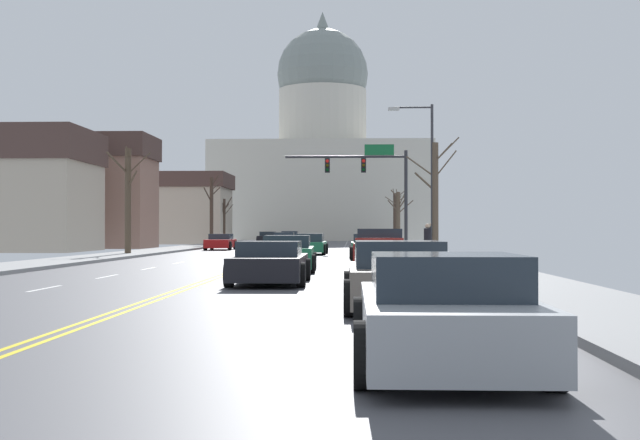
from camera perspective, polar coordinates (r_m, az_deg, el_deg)
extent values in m
cube|color=#4D4D52|center=(39.22, -3.82, -2.85)|extent=(14.00, 180.00, 0.06)
cube|color=yellow|center=(39.23, -3.99, -2.80)|extent=(0.10, 176.40, 0.00)
cube|color=yellow|center=(39.21, -3.64, -2.80)|extent=(0.10, 176.40, 0.00)
cube|color=silver|center=(9.80, -1.74, -9.31)|extent=(0.12, 2.20, 0.00)
cube|color=silver|center=(14.96, -0.32, -6.32)|extent=(0.12, 2.20, 0.00)
cube|color=silver|center=(20.13, 0.36, -4.85)|extent=(0.12, 2.20, 0.00)
cube|color=silver|center=(25.32, 0.76, -3.99)|extent=(0.12, 2.20, 0.00)
cube|color=silver|center=(30.51, 1.03, -3.42)|extent=(0.12, 2.20, 0.00)
cube|color=silver|center=(35.70, 1.21, -3.02)|extent=(0.12, 2.20, 0.00)
cube|color=silver|center=(40.90, 1.35, -2.72)|extent=(0.12, 2.20, 0.00)
cube|color=silver|center=(46.10, 1.46, -2.48)|extent=(0.12, 2.20, 0.00)
cube|color=silver|center=(51.29, 1.55, -2.30)|extent=(0.12, 2.20, 0.00)
cube|color=silver|center=(56.49, 1.62, -2.14)|extent=(0.12, 2.20, 0.00)
cube|color=silver|center=(61.69, 1.68, -2.02)|extent=(0.12, 2.20, 0.00)
cube|color=silver|center=(66.89, 1.73, -1.91)|extent=(0.12, 2.20, 0.00)
cube|color=silver|center=(72.09, 1.77, -1.82)|extent=(0.12, 2.20, 0.00)
cube|color=silver|center=(77.28, 1.81, -1.74)|extent=(0.12, 2.20, 0.00)
cube|color=silver|center=(82.48, 1.84, -1.67)|extent=(0.12, 2.20, 0.00)
cube|color=silver|center=(87.68, 1.87, -1.61)|extent=(0.12, 2.20, 0.00)
cube|color=silver|center=(92.88, 1.89, -1.56)|extent=(0.12, 2.20, 0.00)
cube|color=silver|center=(98.08, 1.91, -1.51)|extent=(0.12, 2.20, 0.00)
cube|color=silver|center=(103.28, 1.93, -1.47)|extent=(0.12, 2.20, 0.00)
cube|color=silver|center=(21.54, -18.66, -4.55)|extent=(0.12, 2.20, 0.00)
cube|color=silver|center=(26.45, -14.61, -3.83)|extent=(0.12, 2.20, 0.00)
cube|color=silver|center=(31.46, -11.85, -3.32)|extent=(0.12, 2.20, 0.00)
cube|color=silver|center=(36.52, -9.85, -2.96)|extent=(0.12, 2.20, 0.00)
cube|color=silver|center=(41.61, -8.34, -2.67)|extent=(0.12, 2.20, 0.00)
cube|color=silver|center=(46.73, -7.16, -2.45)|extent=(0.12, 2.20, 0.00)
cube|color=silver|center=(51.86, -6.21, -2.27)|extent=(0.12, 2.20, 0.00)
cube|color=silver|center=(57.01, -5.44, -2.13)|extent=(0.12, 2.20, 0.00)
cube|color=silver|center=(62.16, -4.79, -2.01)|extent=(0.12, 2.20, 0.00)
cube|color=silver|center=(67.32, -4.24, -1.90)|extent=(0.12, 2.20, 0.00)
cube|color=silver|center=(72.49, -3.77, -1.81)|extent=(0.12, 2.20, 0.00)
cube|color=silver|center=(77.66, -3.37, -1.73)|extent=(0.12, 2.20, 0.00)
cube|color=silver|center=(82.84, -3.01, -1.67)|extent=(0.12, 2.20, 0.00)
cube|color=silver|center=(88.02, -2.70, -1.61)|extent=(0.12, 2.20, 0.00)
cube|color=silver|center=(93.20, -2.42, -1.55)|extent=(0.12, 2.20, 0.00)
cube|color=silver|center=(98.38, -2.17, -1.51)|extent=(0.12, 2.20, 0.00)
cube|color=silver|center=(103.56, -1.94, -1.46)|extent=(0.12, 2.20, 0.00)
cube|color=gray|center=(39.23, 8.64, -2.70)|extent=(3.00, 180.00, 0.14)
cube|color=gray|center=(41.00, -15.72, -2.59)|extent=(3.00, 180.00, 0.14)
cylinder|color=#28282D|center=(52.92, 6.01, 1.38)|extent=(0.22, 0.22, 6.43)
cylinder|color=#28282D|center=(52.98, 1.79, 4.43)|extent=(7.80, 0.16, 0.16)
cube|color=black|center=(52.94, 3.06, 3.82)|extent=(0.32, 0.28, 0.92)
sphere|color=red|center=(52.80, 3.06, 4.14)|extent=(0.22, 0.22, 0.22)
sphere|color=#332B05|center=(52.78, 3.06, 3.84)|extent=(0.22, 0.22, 0.22)
sphere|color=black|center=(52.76, 3.06, 3.53)|extent=(0.22, 0.22, 0.22)
cube|color=black|center=(52.96, 0.52, 3.82)|extent=(0.32, 0.28, 0.92)
sphere|color=red|center=(52.82, 0.51, 4.14)|extent=(0.22, 0.22, 0.22)
sphere|color=#332B05|center=(52.80, 0.51, 3.83)|extent=(0.22, 0.22, 0.22)
sphere|color=black|center=(52.78, 0.51, 3.53)|extent=(0.22, 0.22, 0.22)
cube|color=#146033|center=(53.07, 4.15, 4.91)|extent=(1.90, 0.06, 0.70)
cylinder|color=#333338|center=(41.85, 7.83, 2.79)|extent=(0.14, 0.14, 7.68)
cylinder|color=#333338|center=(42.15, 6.49, 7.81)|extent=(1.94, 0.09, 0.09)
cube|color=#B2B2AD|center=(42.08, 5.16, 7.72)|extent=(0.56, 0.24, 0.16)
cube|color=beige|center=(112.43, 0.18, 1.89)|extent=(29.05, 19.07, 12.92)
cylinder|color=beige|center=(113.36, 0.18, 7.12)|extent=(12.04, 12.04, 7.74)
sphere|color=gray|center=(114.33, 0.18, 10.13)|extent=(12.49, 12.49, 12.49)
cone|color=gray|center=(115.96, 0.18, 13.74)|extent=(1.80, 1.80, 2.40)
cube|color=#1E7247|center=(48.16, -0.66, -1.87)|extent=(1.79, 4.53, 0.58)
cube|color=#232D38|center=(47.87, -0.68, -1.24)|extent=(1.54, 2.28, 0.48)
cylinder|color=black|center=(49.62, -1.53, -1.99)|extent=(0.23, 0.64, 0.64)
cylinder|color=black|center=(49.51, 0.44, -1.99)|extent=(0.23, 0.64, 0.64)
cylinder|color=black|center=(46.85, -1.82, -2.07)|extent=(0.23, 0.64, 0.64)
cylinder|color=black|center=(46.72, 0.26, -2.07)|extent=(0.23, 0.64, 0.64)
cube|color=#1E7247|center=(41.85, 3.45, -2.00)|extent=(1.83, 4.36, 0.66)
cube|color=#232D38|center=(41.45, 3.46, -1.26)|extent=(1.60, 2.00, 0.43)
cylinder|color=black|center=(43.19, 2.20, -2.19)|extent=(0.22, 0.64, 0.64)
cylinder|color=black|center=(43.24, 4.60, -2.18)|extent=(0.22, 0.64, 0.64)
cylinder|color=black|center=(40.49, 2.21, -2.29)|extent=(0.22, 0.64, 0.64)
cylinder|color=black|center=(40.54, 4.77, -2.28)|extent=(0.22, 0.64, 0.64)
cube|color=maroon|center=(34.49, 4.20, -2.15)|extent=(2.26, 5.73, 0.70)
cube|color=#1E2833|center=(35.27, 4.21, -1.08)|extent=(1.95, 1.99, 0.58)
cube|color=maroon|center=(31.71, 4.16, -1.45)|extent=(1.88, 0.17, 0.22)
cylinder|color=black|center=(36.21, 2.60, -2.36)|extent=(0.31, 0.81, 0.80)
cylinder|color=black|center=(36.20, 5.83, -2.35)|extent=(0.31, 0.81, 0.80)
cylinder|color=black|center=(32.82, 2.40, -2.53)|extent=(0.31, 0.81, 0.80)
cylinder|color=black|center=(32.81, 5.96, -2.53)|extent=(0.31, 0.81, 0.80)
cube|color=#1E7247|center=(28.68, -2.26, -2.60)|extent=(1.87, 4.32, 0.69)
cube|color=#232D38|center=(28.37, -2.29, -1.50)|extent=(1.59, 2.06, 0.42)
cylinder|color=black|center=(30.06, -3.79, -2.86)|extent=(0.24, 0.65, 0.64)
cylinder|color=black|center=(29.98, -0.46, -2.86)|extent=(0.24, 0.65, 0.64)
cylinder|color=black|center=(27.43, -4.22, -3.07)|extent=(0.24, 0.65, 0.64)
cylinder|color=black|center=(27.33, -0.57, -3.08)|extent=(0.24, 0.65, 0.64)
cube|color=black|center=(22.25, -3.49, -3.27)|extent=(1.89, 4.67, 0.60)
cube|color=#232D38|center=(22.09, -3.53, -2.00)|extent=(1.64, 2.01, 0.39)
cylinder|color=black|center=(23.79, -5.39, -3.44)|extent=(0.23, 0.64, 0.64)
cylinder|color=black|center=(23.63, -0.94, -3.46)|extent=(0.23, 0.64, 0.64)
cylinder|color=black|center=(20.94, -6.37, -3.82)|extent=(0.23, 0.64, 0.64)
cylinder|color=black|center=(20.76, -1.32, -3.85)|extent=(0.23, 0.64, 0.64)
cube|color=#6B6056|center=(15.20, 5.43, -4.42)|extent=(1.81, 4.37, 0.64)
cube|color=#232D38|center=(15.02, 5.46, -2.36)|extent=(1.57, 2.02, 0.47)
cylinder|color=black|center=(16.53, 2.06, -4.67)|extent=(0.23, 0.64, 0.64)
cylinder|color=black|center=(16.63, 8.19, -4.64)|extent=(0.23, 0.64, 0.64)
cylinder|color=black|center=(13.84, 2.10, -5.46)|extent=(0.23, 0.64, 0.64)
cylinder|color=black|center=(13.96, 9.42, -5.41)|extent=(0.23, 0.64, 0.64)
cube|color=#9EA3A8|center=(8.98, 8.58, -7.13)|extent=(1.72, 4.25, 0.61)
cube|color=#232D38|center=(8.72, 8.73, -3.83)|extent=(1.51, 1.92, 0.45)
cylinder|color=black|center=(10.25, 2.96, -7.15)|extent=(0.22, 0.64, 0.64)
cylinder|color=black|center=(10.41, 12.52, -7.03)|extent=(0.22, 0.64, 0.64)
cylinder|color=black|center=(7.64, 3.18, -9.38)|extent=(0.22, 0.64, 0.64)
cylinder|color=black|center=(7.86, 15.96, -9.12)|extent=(0.22, 0.64, 0.64)
cube|color=#B71414|center=(58.99, -6.95, -1.64)|extent=(1.72, 4.23, 0.59)
cube|color=#232D38|center=(59.18, -6.92, -1.15)|extent=(1.51, 1.87, 0.39)
cylinder|color=black|center=(57.57, -6.31, -1.80)|extent=(0.22, 0.64, 0.64)
cylinder|color=black|center=(57.85, -8.00, -1.79)|extent=(0.22, 0.64, 0.64)
cylinder|color=black|center=(60.16, -5.94, -1.75)|extent=(0.22, 0.64, 0.64)
cylinder|color=black|center=(60.43, -7.56, -1.74)|extent=(0.22, 0.64, 0.64)
cube|color=silver|center=(69.64, -2.53, -1.49)|extent=(2.00, 4.28, 0.59)
cube|color=#232D38|center=(70.05, -2.51, -1.05)|extent=(1.71, 2.12, 0.47)
cylinder|color=black|center=(68.29, -1.81, -1.62)|extent=(0.24, 0.65, 0.64)
cylinder|color=black|center=(68.39, -3.37, -1.62)|extent=(0.24, 0.65, 0.64)
cylinder|color=black|center=(70.90, -1.72, -1.58)|extent=(0.24, 0.65, 0.64)
cylinder|color=black|center=(71.00, -3.23, -1.58)|extent=(0.24, 0.65, 0.64)
cube|color=silver|center=(79.21, -2.13, -1.36)|extent=(1.80, 4.24, 0.67)
cube|color=#232D38|center=(79.38, -2.12, -0.95)|extent=(1.55, 1.95, 0.47)
cylinder|color=black|center=(77.86, -1.55, -1.50)|extent=(0.23, 0.64, 0.64)
cylinder|color=black|center=(77.96, -2.81, -1.50)|extent=(0.23, 0.64, 0.64)
cylinder|color=black|center=(80.47, -1.46, -1.47)|extent=(0.23, 0.64, 0.64)
cylinder|color=black|center=(80.56, -2.68, -1.47)|extent=(0.23, 0.64, 0.64)
cube|color=black|center=(87.66, -3.69, -1.31)|extent=(1.81, 4.36, 0.61)
cube|color=#232D38|center=(87.96, -3.67, -0.96)|extent=(1.56, 1.98, 0.45)
cylinder|color=black|center=(86.23, -3.22, -1.42)|extent=(0.23, 0.64, 0.64)
cylinder|color=black|center=(86.44, -4.37, -1.41)|extent=(0.23, 0.64, 0.64)
cylinder|color=black|center=(88.90, -3.03, -1.39)|extent=(0.23, 0.64, 0.64)
cylinder|color=black|center=(89.10, -4.14, -1.39)|extent=(0.23, 0.64, 0.64)
cube|color=#8C6656|center=(66.84, -16.20, 1.10)|extent=(10.64, 6.00, 6.98)
cube|color=#47332D|center=(67.11, -16.19, 4.87)|extent=(11.06, 6.24, 1.84)
cube|color=#B2A38E|center=(84.76, -11.11, 0.26)|extent=(13.73, 7.88, 5.62)
cube|color=#47332D|center=(84.89, -11.11, 2.67)|extent=(14.27, 8.20, 1.52)
cube|color=#B2A38E|center=(58.35, -20.43, 0.84)|extent=(9.65, 7.80, 5.90)
cube|color=#47332D|center=(58.59, -20.41, 4.82)|extent=(10.04, 8.11, 2.25)
cylinder|color=#423328|center=(93.21, 5.24, 0.21)|extent=(0.37, 0.37, 5.45)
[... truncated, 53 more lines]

